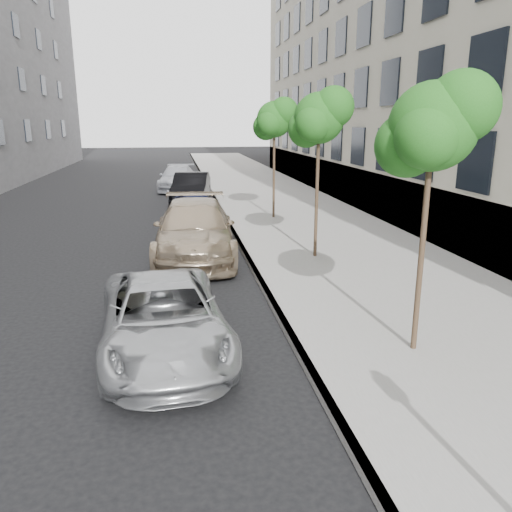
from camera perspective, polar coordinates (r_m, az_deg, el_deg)
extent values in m
plane|color=black|center=(7.48, -0.61, -18.02)|extent=(160.00, 160.00, 0.00)
cube|color=gray|center=(30.91, 0.58, 7.62)|extent=(6.40, 72.00, 0.14)
cube|color=#9E9B93|center=(30.54, -5.26, 7.46)|extent=(0.15, 72.00, 0.14)
cylinder|color=#38281C|center=(8.89, 18.67, 3.53)|extent=(0.10, 0.10, 4.57)
sphere|color=#205E18|center=(8.74, 19.56, 13.76)|extent=(1.44, 1.44, 1.44)
sphere|color=#205E18|center=(8.74, 22.47, 15.47)|extent=(1.15, 1.15, 1.15)
sphere|color=#205E18|center=(8.83, 16.86, 12.03)|extent=(1.08, 1.08, 1.08)
cylinder|color=#38281C|center=(14.87, 7.02, 8.91)|extent=(0.10, 0.10, 4.75)
sphere|color=#205E18|center=(14.79, 7.24, 15.38)|extent=(1.44, 1.44, 1.44)
sphere|color=#205E18|center=(14.70, 8.87, 16.49)|extent=(1.15, 1.15, 1.15)
sphere|color=#205E18|center=(14.95, 5.78, 14.26)|extent=(1.08, 1.08, 1.08)
cylinder|color=#38281C|center=(21.16, 2.07, 10.81)|extent=(0.10, 0.10, 4.75)
sphere|color=#205E18|center=(21.11, 2.12, 15.35)|extent=(1.46, 1.46, 1.46)
sphere|color=#205E18|center=(20.99, 3.21, 16.15)|extent=(1.17, 1.17, 1.17)
sphere|color=#205E18|center=(21.30, 1.15, 14.54)|extent=(1.10, 1.10, 1.10)
imported|color=#ADAFB2|center=(9.25, -10.51, -6.93)|extent=(2.57, 4.90, 1.32)
imported|color=tan|center=(15.55, -7.02, 2.98)|extent=(2.71, 6.02, 1.71)
imported|color=#0F1534|center=(20.95, -6.88, 5.53)|extent=(2.13, 4.00, 1.30)
imported|color=black|center=(25.95, -7.41, 7.66)|extent=(2.31, 4.97, 1.58)
imported|color=#AFB1B7|center=(31.44, -8.94, 8.79)|extent=(2.59, 5.27, 1.48)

